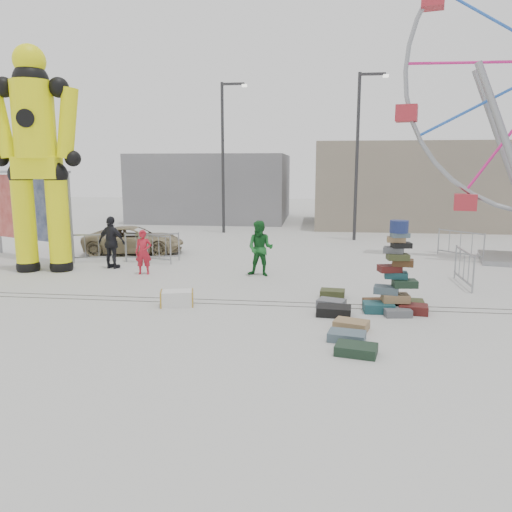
# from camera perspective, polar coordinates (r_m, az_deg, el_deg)

# --- Properties ---
(ground) EXTENTS (90.00, 90.00, 0.00)m
(ground) POSITION_cam_1_polar(r_m,az_deg,el_deg) (12.65, 1.44, -6.45)
(ground) COLOR #9E9E99
(ground) RESTS_ON ground
(track_line_near) EXTENTS (40.00, 0.04, 0.01)m
(track_line_near) POSITION_cam_1_polar(r_m,az_deg,el_deg) (13.22, 1.70, -5.69)
(track_line_near) COLOR #47443F
(track_line_near) RESTS_ON ground
(track_line_far) EXTENTS (40.00, 0.04, 0.01)m
(track_line_far) POSITION_cam_1_polar(r_m,az_deg,el_deg) (13.60, 1.86, -5.23)
(track_line_far) COLOR #47443F
(track_line_far) RESTS_ON ground
(building_right) EXTENTS (12.00, 8.00, 5.00)m
(building_right) POSITION_cam_1_polar(r_m,az_deg,el_deg) (32.60, 17.54, 7.76)
(building_right) COLOR gray
(building_right) RESTS_ON ground
(building_left) EXTENTS (10.00, 8.00, 4.40)m
(building_left) POSITION_cam_1_polar(r_m,az_deg,el_deg) (34.84, -4.85, 7.83)
(building_left) COLOR gray
(building_left) RESTS_ON ground
(lamp_post_right) EXTENTS (1.41, 0.25, 8.00)m
(lamp_post_right) POSITION_cam_1_polar(r_m,az_deg,el_deg) (25.15, 11.71, 11.96)
(lamp_post_right) COLOR #2D2D30
(lamp_post_right) RESTS_ON ground
(lamp_post_left) EXTENTS (1.41, 0.25, 8.00)m
(lamp_post_left) POSITION_cam_1_polar(r_m,az_deg,el_deg) (27.55, -3.63, 11.97)
(lamp_post_left) COLOR #2D2D30
(lamp_post_left) RESTS_ON ground
(suitcase_tower) EXTENTS (1.62, 1.45, 2.31)m
(suitcase_tower) POSITION_cam_1_polar(r_m,az_deg,el_deg) (13.10, 15.65, -3.31)
(suitcase_tower) COLOR #1B4B52
(suitcase_tower) RESTS_ON ground
(crash_test_dummy) EXTENTS (3.12, 1.37, 7.80)m
(crash_test_dummy) POSITION_cam_1_polar(r_m,az_deg,el_deg) (18.74, -23.82, 10.86)
(crash_test_dummy) COLOR black
(crash_test_dummy) RESTS_ON ground
(banner_scaffold) EXTENTS (4.70, 2.66, 3.46)m
(banner_scaffold) POSITION_cam_1_polar(r_m,az_deg,el_deg) (21.49, -25.14, 6.53)
(banner_scaffold) COLOR gray
(banner_scaffold) RESTS_ON ground
(steamer_trunk) EXTENTS (0.95, 0.68, 0.40)m
(steamer_trunk) POSITION_cam_1_polar(r_m,az_deg,el_deg) (13.34, -9.01, -4.80)
(steamer_trunk) COLOR silver
(steamer_trunk) RESTS_ON ground
(row_case_0) EXTENTS (0.71, 0.54, 0.22)m
(row_case_0) POSITION_cam_1_polar(r_m,az_deg,el_deg) (14.17, 8.73, -4.26)
(row_case_0) COLOR #3B4120
(row_case_0) RESTS_ON ground
(row_case_1) EXTENTS (0.81, 0.68, 0.20)m
(row_case_1) POSITION_cam_1_polar(r_m,az_deg,el_deg) (13.22, 8.60, -5.36)
(row_case_1) COLOR slate
(row_case_1) RESTS_ON ground
(row_case_2) EXTENTS (0.87, 0.63, 0.23)m
(row_case_2) POSITION_cam_1_polar(r_m,az_deg,el_deg) (12.50, 8.87, -6.21)
(row_case_2) COLOR black
(row_case_2) RESTS_ON ground
(row_case_3) EXTENTS (0.86, 0.70, 0.21)m
(row_case_3) POSITION_cam_1_polar(r_m,az_deg,el_deg) (11.52, 10.83, -7.75)
(row_case_3) COLOR #96754C
(row_case_3) RESTS_ON ground
(row_case_4) EXTENTS (0.85, 0.66, 0.19)m
(row_case_4) POSITION_cam_1_polar(r_m,az_deg,el_deg) (10.81, 10.33, -9.01)
(row_case_4) COLOR #4C616D
(row_case_4) RESTS_ON ground
(row_case_5) EXTENTS (0.89, 0.70, 0.20)m
(row_case_5) POSITION_cam_1_polar(r_m,az_deg,el_deg) (10.09, 11.38, -10.44)
(row_case_5) COLOR #1B3121
(row_case_5) RESTS_ON ground
(barricade_dummy_a) EXTENTS (1.94, 0.67, 1.10)m
(barricade_dummy_a) POSITION_cam_1_polar(r_m,az_deg,el_deg) (20.18, -18.94, 0.89)
(barricade_dummy_a) COLOR gray
(barricade_dummy_a) RESTS_ON ground
(barricade_dummy_b) EXTENTS (1.97, 0.57, 1.10)m
(barricade_dummy_b) POSITION_cam_1_polar(r_m,az_deg,el_deg) (19.40, -12.29, 0.85)
(barricade_dummy_b) COLOR gray
(barricade_dummy_b) RESTS_ON ground
(barricade_dummy_c) EXTENTS (1.94, 0.67, 1.10)m
(barricade_dummy_c) POSITION_cam_1_polar(r_m,az_deg,el_deg) (19.66, -11.73, 1.00)
(barricade_dummy_c) COLOR gray
(barricade_dummy_c) RESTS_ON ground
(barricade_wheel_front) EXTENTS (0.12, 2.00, 1.10)m
(barricade_wheel_front) POSITION_cam_1_polar(r_m,az_deg,el_deg) (16.62, 22.67, -1.25)
(barricade_wheel_front) COLOR gray
(barricade_wheel_front) RESTS_ON ground
(barricade_wheel_back) EXTENTS (1.43, 1.54, 1.10)m
(barricade_wheel_back) POSITION_cam_1_polar(r_m,az_deg,el_deg) (21.60, 22.31, 1.26)
(barricade_wheel_back) COLOR gray
(barricade_wheel_back) RESTS_ON ground
(pedestrian_red) EXTENTS (0.60, 0.45, 1.52)m
(pedestrian_red) POSITION_cam_1_polar(r_m,az_deg,el_deg) (17.32, -12.74, 0.43)
(pedestrian_red) COLOR #B11928
(pedestrian_red) RESTS_ON ground
(pedestrian_green) EXTENTS (1.02, 0.86, 1.85)m
(pedestrian_green) POSITION_cam_1_polar(r_m,az_deg,el_deg) (16.62, 0.50, 0.87)
(pedestrian_green) COLOR #175D22
(pedestrian_green) RESTS_ON ground
(pedestrian_black) EXTENTS (1.18, 0.73, 1.88)m
(pedestrian_black) POSITION_cam_1_polar(r_m,az_deg,el_deg) (18.58, -16.15, 1.49)
(pedestrian_black) COLOR black
(pedestrian_black) RESTS_ON ground
(parked_suv) EXTENTS (4.34, 2.46, 1.14)m
(parked_suv) POSITION_cam_1_polar(r_m,az_deg,el_deg) (21.60, -13.76, 1.79)
(parked_suv) COLOR #91815D
(parked_suv) RESTS_ON ground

